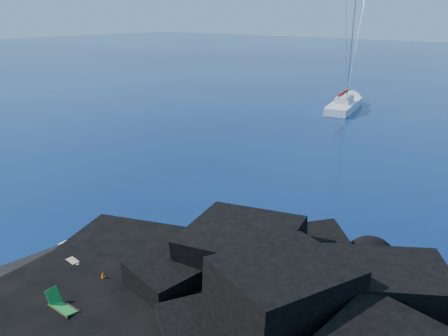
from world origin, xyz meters
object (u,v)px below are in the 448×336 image
(sailboat, at_px, (344,109))
(deck_chair, at_px, (63,304))
(marker_cone, at_px, (103,277))
(sunbather, at_px, (73,262))

(sailboat, xyz_separation_m, deck_chair, (9.57, -47.70, 0.87))
(marker_cone, bearing_deg, deck_chair, -75.76)
(sunbather, bearing_deg, marker_cone, 5.90)
(marker_cone, bearing_deg, sailboat, 101.19)
(sailboat, bearing_deg, deck_chair, -91.08)
(deck_chair, distance_m, sunbather, 3.90)
(sailboat, distance_m, marker_cone, 46.11)
(sailboat, bearing_deg, marker_cone, -91.24)
(sailboat, distance_m, deck_chair, 48.66)
(sailboat, xyz_separation_m, marker_cone, (8.95, -45.23, 0.65))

